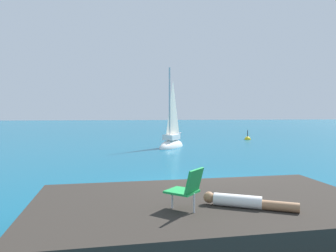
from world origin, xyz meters
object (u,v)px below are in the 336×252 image
object	(u,v)px
person_sunbather	(244,202)
beach_chair	(187,187)
marker_buoy	(248,140)
sailboat_near	(172,143)

from	to	relation	value
person_sunbather	beach_chair	bearing A→B (deg)	-150.17
person_sunbather	beach_chair	size ratio (longest dim) A/B	2.05
beach_chair	marker_buoy	bearing A→B (deg)	-72.87
beach_chair	marker_buoy	xyz separation A→B (m)	(9.60, 21.98, -1.20)
sailboat_near	marker_buoy	distance (m)	9.26
marker_buoy	beach_chair	bearing A→B (deg)	-113.60
marker_buoy	person_sunbather	bearing A→B (deg)	-111.18
sailboat_near	marker_buoy	size ratio (longest dim) A/B	5.47
person_sunbather	marker_buoy	size ratio (longest dim) A/B	1.45
sailboat_near	person_sunbather	bearing A→B (deg)	29.01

